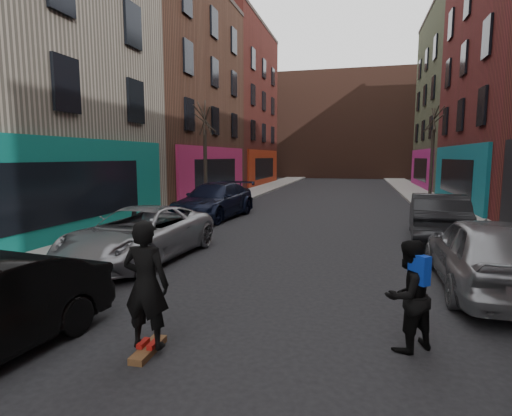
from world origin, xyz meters
The scene contains 13 objects.
sidewalk_left centered at (-6.25, 30.00, 0.07)m, with size 2.50×84.00×0.13m, color gray.
sidewalk_right centered at (6.25, 30.00, 0.07)m, with size 2.50×84.00×0.13m, color gray.
buildings_left centered at (-13.50, 16.00, 8.25)m, with size 12.00×56.00×16.50m, color #591C19.
building_far centered at (0.00, 56.00, 7.00)m, with size 40.00×10.00×14.00m, color #47281E.
tree_left_far centered at (-6.20, 18.00, 3.38)m, with size 2.00×2.00×6.50m, color black, non-canonical shape.
tree_right_far centered at (6.20, 24.00, 3.53)m, with size 2.00×2.00×6.80m, color black, non-canonical shape.
parked_left_far centered at (-3.94, 7.34, 0.73)m, with size 2.43×5.27×1.46m, color #95969D.
parked_left_end centered at (-4.60, 15.03, 0.82)m, with size 2.30×5.65×1.64m, color black.
parked_right_far centered at (4.60, 6.81, 0.82)m, with size 1.94×4.83×1.65m, color gray.
parked_right_end centered at (4.60, 12.46, 0.80)m, with size 1.69×4.86×1.60m, color black.
skateboard centered at (-1.00, 2.54, 0.05)m, with size 0.22×0.80×0.10m, color brown.
skateboarder centered at (-1.00, 2.54, 1.04)m, with size 0.69×0.45×1.88m, color black.
pedestrian centered at (2.67, 3.60, 0.84)m, with size 1.03×1.00×1.67m.
Camera 1 is at (1.92, -2.43, 2.87)m, focal length 28.00 mm.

